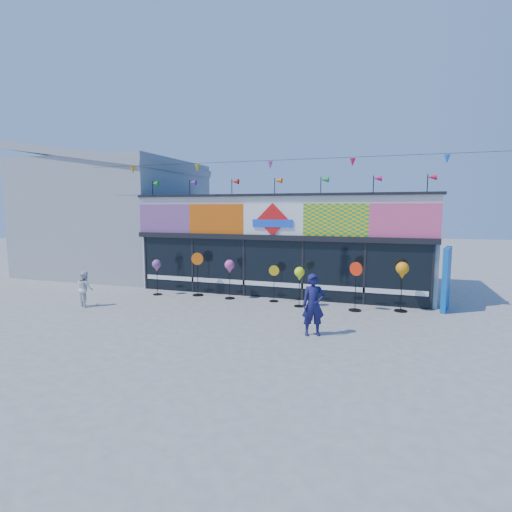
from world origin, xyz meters
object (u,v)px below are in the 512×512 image
at_px(spinner_1, 198,273).
at_px(spinner_5, 356,285).
at_px(blue_sign, 446,279).
at_px(spinner_6, 402,272).
at_px(spinner_2, 230,268).
at_px(child, 85,288).
at_px(spinner_4, 299,275).
at_px(spinner_0, 157,267).
at_px(spinner_3, 274,283).
at_px(adult_man, 313,305).

height_order(spinner_1, spinner_5, spinner_1).
distance_m(blue_sign, spinner_6, 1.61).
bearing_deg(spinner_2, blue_sign, 5.00).
distance_m(spinner_6, child, 11.23).
bearing_deg(spinner_5, spinner_4, -179.13).
relative_size(spinner_4, child, 1.12).
height_order(spinner_0, spinner_2, spinner_2).
bearing_deg(spinner_0, spinner_3, 4.20).
bearing_deg(adult_man, child, 152.13).
relative_size(blue_sign, spinner_4, 1.53).
relative_size(spinner_3, spinner_5, 0.81).
bearing_deg(spinner_4, spinner_5, 0.87).
bearing_deg(spinner_2, spinner_5, -4.19).
bearing_deg(spinner_4, spinner_6, 7.16).
height_order(spinner_5, adult_man, adult_man).
bearing_deg(spinner_2, spinner_0, -175.04).
xyz_separation_m(spinner_1, spinner_4, (4.32, -0.52, 0.23)).
height_order(spinner_0, spinner_4, spinner_0).
relative_size(spinner_2, adult_man, 0.89).
bearing_deg(spinner_0, adult_man, -24.63).
distance_m(spinner_0, child, 2.91).
bearing_deg(blue_sign, adult_man, -119.51).
bearing_deg(spinner_2, spinner_6, 0.47).
height_order(spinner_6, adult_man, adult_man).
relative_size(spinner_1, child, 1.36).
distance_m(spinner_2, child, 5.33).
xyz_separation_m(spinner_3, spinner_4, (1.08, -0.47, 0.42)).
height_order(spinner_3, spinner_5, spinner_5).
relative_size(spinner_0, adult_man, 0.84).
height_order(spinner_0, spinner_5, spinner_5).
bearing_deg(spinner_3, blue_sign, 5.63).
bearing_deg(spinner_6, spinner_4, -172.84).
distance_m(spinner_0, spinner_6, 9.43).
height_order(spinner_1, spinner_6, spinner_1).
bearing_deg(spinner_5, spinner_1, 175.56).
xyz_separation_m(spinner_3, child, (-6.30, -2.84, -0.09)).
relative_size(spinner_3, spinner_4, 0.96).
xyz_separation_m(spinner_2, spinner_4, (2.86, -0.38, -0.08)).
xyz_separation_m(spinner_2, child, (-4.53, -2.75, -0.59)).
height_order(spinner_4, spinner_5, spinner_5).
bearing_deg(adult_man, spinner_0, 132.50).
bearing_deg(spinner_6, child, -165.51).
xyz_separation_m(spinner_4, child, (-7.39, -2.37, -0.51)).
xyz_separation_m(spinner_4, adult_man, (1.07, -3.11, -0.29)).
distance_m(spinner_3, adult_man, 4.18).
relative_size(spinner_1, adult_man, 1.01).
distance_m(spinner_5, child, 9.66).
height_order(spinner_0, adult_man, adult_man).
bearing_deg(blue_sign, spinner_2, -161.84).
distance_m(spinner_4, spinner_6, 3.50).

